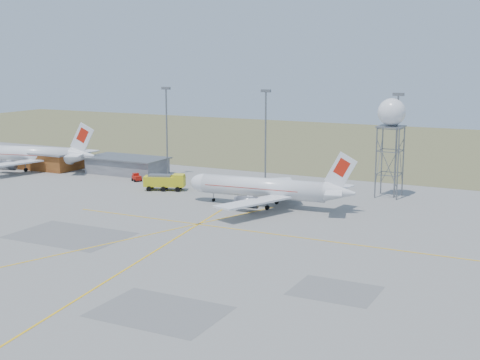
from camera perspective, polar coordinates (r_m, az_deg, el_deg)
The scene contains 12 objects.
ground at distance 84.31m, azimuth -10.70°, elevation -8.71°, with size 400.00×400.00×0.00m, color gray.
grass_strip at distance 210.39m, azimuth 13.16°, elevation 2.80°, with size 400.00×120.00×0.03m, color #5F6738.
building_orange at distance 177.78m, azimuth -17.81°, elevation 1.88°, with size 33.00×12.00×4.30m.
building_grey at distance 159.91m, azimuth -9.60°, elevation 1.24°, with size 19.00×10.00×3.90m.
mast_a at distance 154.54m, azimuth -6.28°, elevation 4.78°, with size 2.20×0.50×20.50m.
mast_b at distance 142.48m, azimuth 2.20°, elevation 4.34°, with size 2.20×0.50×20.50m.
mast_c at distance 133.32m, azimuth 13.22°, elevation 3.64°, with size 2.20×0.50×20.50m.
airliner_main at distance 123.42m, azimuth 2.20°, elevation -0.72°, with size 32.39×31.40×11.02m.
airliner_far at distance 171.24m, azimuth -17.76°, elevation 2.07°, with size 35.02×33.52×11.97m.
radar_tower at distance 133.65m, azimuth 12.72°, elevation 3.18°, with size 5.37×5.37×19.45m.
fire_truck at distance 139.22m, azimuth -6.36°, elevation -0.21°, with size 8.89×5.69×3.38m.
baggage_tug at distance 150.16m, azimuth -8.82°, elevation 0.15°, with size 2.69×2.61×1.74m.
Camera 1 is at (49.12, -62.69, 27.66)m, focal length 50.00 mm.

